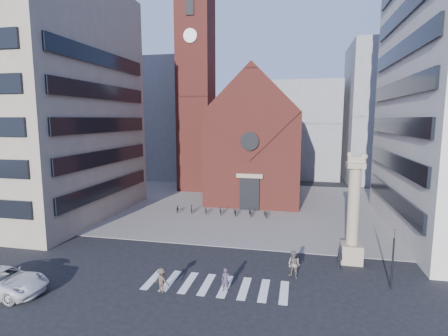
{
  "coord_description": "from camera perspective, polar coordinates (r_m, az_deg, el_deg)",
  "views": [
    {
      "loc": [
        5.78,
        -24.63,
        11.19
      ],
      "look_at": [
        -1.27,
        8.0,
        6.45
      ],
      "focal_mm": 28.0,
      "sensor_mm": 36.0,
      "label": 1
    }
  ],
  "objects": [
    {
      "name": "bg_block_left",
      "position": [
        69.58,
        -9.64,
        7.81
      ],
      "size": [
        16.0,
        14.0,
        22.0
      ],
      "primitive_type": "cube",
      "color": "gray",
      "rests_on": "ground"
    },
    {
      "name": "lion_column",
      "position": [
        29.0,
        20.3,
        -7.89
      ],
      "size": [
        1.63,
        1.6,
        8.68
      ],
      "color": "gray",
      "rests_on": "ground"
    },
    {
      "name": "bg_block_mid",
      "position": [
        69.66,
        12.44,
        6.09
      ],
      "size": [
        14.0,
        12.0,
        18.0
      ],
      "primitive_type": "cube",
      "color": "gray",
      "rests_on": "ground"
    },
    {
      "name": "building_left",
      "position": [
        45.71,
        -28.9,
        9.36
      ],
      "size": [
        18.0,
        20.0,
        26.0
      ],
      "primitive_type": "cube",
      "color": "gray",
      "rests_on": "ground"
    },
    {
      "name": "campanile",
      "position": [
        55.13,
        -4.6,
        12.79
      ],
      "size": [
        5.5,
        5.5,
        31.2
      ],
      "color": "maroon",
      "rests_on": "ground"
    },
    {
      "name": "scooter_4",
      "position": [
        40.84,
        1.85,
        -7.13
      ],
      "size": [
        0.99,
        1.72,
        0.86
      ],
      "primitive_type": "imported",
      "rotation": [
        0.0,
        0.0,
        0.27
      ],
      "color": "black",
      "rests_on": "piazza"
    },
    {
      "name": "ground",
      "position": [
        27.66,
        -0.97,
        -15.78
      ],
      "size": [
        120.0,
        120.0,
        0.0
      ],
      "primitive_type": "plane",
      "color": "black",
      "rests_on": "ground"
    },
    {
      "name": "scooter_6",
      "position": [
        40.38,
        6.82,
        -7.36
      ],
      "size": [
        0.99,
        1.72,
        0.86
      ],
      "primitive_type": "imported",
      "rotation": [
        0.0,
        0.0,
        0.27
      ],
      "color": "black",
      "rests_on": "piazza"
    },
    {
      "name": "scooter_2",
      "position": [
        41.59,
        -2.98,
        -6.85
      ],
      "size": [
        0.99,
        1.72,
        0.86
      ],
      "primitive_type": "imported",
      "rotation": [
        0.0,
        0.0,
        0.27
      ],
      "color": "black",
      "rests_on": "piazza"
    },
    {
      "name": "pedestrian_2",
      "position": [
        28.25,
        18.39,
        -13.79
      ],
      "size": [
        0.66,
        1.08,
        1.72
      ],
      "primitive_type": "imported",
      "rotation": [
        0.0,
        0.0,
        1.32
      ],
      "color": "#282830",
      "rests_on": "ground"
    },
    {
      "name": "scooter_5",
      "position": [
        40.56,
        4.32,
        -7.18
      ],
      "size": [
        0.86,
        1.64,
        0.95
      ],
      "primitive_type": "imported",
      "rotation": [
        0.0,
        0.0,
        0.27
      ],
      "color": "black",
      "rests_on": "piazza"
    },
    {
      "name": "scooter_3",
      "position": [
        41.17,
        -0.59,
        -6.93
      ],
      "size": [
        0.86,
        1.64,
        0.95
      ],
      "primitive_type": "imported",
      "rotation": [
        0.0,
        0.0,
        0.27
      ],
      "color": "black",
      "rests_on": "piazza"
    },
    {
      "name": "zebra_crossing",
      "position": [
        24.9,
        -1.33,
        -18.6
      ],
      "size": [
        10.2,
        3.2,
        0.01
      ],
      "primitive_type": null,
      "color": "white",
      "rests_on": "ground"
    },
    {
      "name": "traffic_light",
      "position": [
        26.0,
        25.88,
        -12.77
      ],
      "size": [
        0.13,
        0.16,
        4.3
      ],
      "color": "black",
      "rests_on": "ground"
    },
    {
      "name": "pedestrian_3",
      "position": [
        24.06,
        -10.11,
        -17.59
      ],
      "size": [
        1.17,
        0.87,
        1.62
      ],
      "primitive_type": "imported",
      "rotation": [
        0.0,
        0.0,
        2.86
      ],
      "color": "#45372E",
      "rests_on": "ground"
    },
    {
      "name": "church",
      "position": [
        50.1,
        5.56,
        4.38
      ],
      "size": [
        12.0,
        16.65,
        18.0
      ],
      "color": "maroon",
      "rests_on": "ground"
    },
    {
      "name": "pedestrian_0",
      "position": [
        23.87,
        0.28,
        -17.8
      ],
      "size": [
        0.63,
        0.49,
        1.53
      ],
      "primitive_type": "imported",
      "rotation": [
        0.0,
        0.0,
        0.24
      ],
      "color": "#3A3245",
      "rests_on": "ground"
    },
    {
      "name": "bg_block_right",
      "position": [
        68.58,
        26.14,
        7.94
      ],
      "size": [
        16.0,
        14.0,
        24.0
      ],
      "primitive_type": "cube",
      "color": "gray",
      "rests_on": "ground"
    },
    {
      "name": "piazza",
      "position": [
        45.4,
        4.53,
        -6.18
      ],
      "size": [
        46.0,
        30.0,
        0.05
      ],
      "primitive_type": "cube",
      "color": "gray",
      "rests_on": "ground"
    },
    {
      "name": "scooter_1",
      "position": [
        42.06,
        -5.32,
        -6.64
      ],
      "size": [
        0.86,
        1.64,
        0.95
      ],
      "primitive_type": "imported",
      "rotation": [
        0.0,
        0.0,
        0.27
      ],
      "color": "black",
      "rests_on": "piazza"
    },
    {
      "name": "scooter_0",
      "position": [
        42.63,
        -7.6,
        -6.54
      ],
      "size": [
        0.99,
        1.72,
        0.86
      ],
      "primitive_type": "imported",
      "rotation": [
        0.0,
        0.0,
        0.27
      ],
      "color": "black",
      "rests_on": "piazza"
    },
    {
      "name": "white_car",
      "position": [
        27.57,
        -32.54,
        -15.36
      ],
      "size": [
        5.83,
        2.71,
        1.62
      ],
      "primitive_type": "imported",
      "rotation": [
        0.0,
        0.0,
        1.58
      ],
      "color": "silver",
      "rests_on": "ground"
    },
    {
      "name": "pedestrian_1",
      "position": [
        25.98,
        11.35,
        -15.22
      ],
      "size": [
        1.2,
        1.13,
        1.95
      ],
      "primitive_type": "imported",
      "rotation": [
        0.0,
        0.0,
        -0.56
      ],
      "color": "#655A50",
      "rests_on": "ground"
    }
  ]
}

